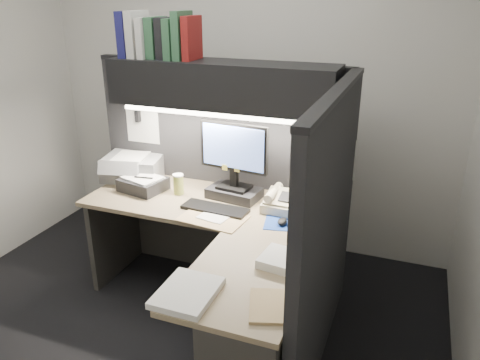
{
  "coord_description": "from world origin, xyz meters",
  "views": [
    {
      "loc": [
        1.34,
        -2.1,
        2.05
      ],
      "look_at": [
        0.35,
        0.51,
        0.94
      ],
      "focal_mm": 35.0,
      "sensor_mm": 36.0,
      "label": 1
    }
  ],
  "objects_px": {
    "printer": "(134,166)",
    "notebook_stack": "(143,184)",
    "keyboard": "(215,209)",
    "coffee_cup": "(179,185)",
    "desk": "(221,292)",
    "overhead_shelf": "(221,85)",
    "monitor": "(234,169)",
    "telephone": "(283,202)"
  },
  "relations": [
    {
      "from": "overhead_shelf",
      "to": "monitor",
      "type": "height_order",
      "value": "overhead_shelf"
    },
    {
      "from": "keyboard",
      "to": "printer",
      "type": "xyz_separation_m",
      "value": [
        -0.83,
        0.34,
        0.08
      ]
    },
    {
      "from": "overhead_shelf",
      "to": "notebook_stack",
      "type": "distance_m",
      "value": 0.93
    },
    {
      "from": "overhead_shelf",
      "to": "notebook_stack",
      "type": "relative_size",
      "value": 5.18
    },
    {
      "from": "coffee_cup",
      "to": "notebook_stack",
      "type": "relative_size",
      "value": 0.46
    },
    {
      "from": "overhead_shelf",
      "to": "monitor",
      "type": "bearing_deg",
      "value": -30.7
    },
    {
      "from": "desk",
      "to": "printer",
      "type": "height_order",
      "value": "printer"
    },
    {
      "from": "desk",
      "to": "keyboard",
      "type": "relative_size",
      "value": 3.82
    },
    {
      "from": "overhead_shelf",
      "to": "notebook_stack",
      "type": "xyz_separation_m",
      "value": [
        -0.55,
        -0.17,
        -0.73
      ]
    },
    {
      "from": "monitor",
      "to": "keyboard",
      "type": "height_order",
      "value": "monitor"
    },
    {
      "from": "monitor",
      "to": "coffee_cup",
      "type": "distance_m",
      "value": 0.43
    },
    {
      "from": "notebook_stack",
      "to": "overhead_shelf",
      "type": "bearing_deg",
      "value": 17.42
    },
    {
      "from": "desk",
      "to": "monitor",
      "type": "relative_size",
      "value": 3.16
    },
    {
      "from": "desk",
      "to": "overhead_shelf",
      "type": "xyz_separation_m",
      "value": [
        -0.3,
        0.75,
        1.06
      ]
    },
    {
      "from": "monitor",
      "to": "telephone",
      "type": "bearing_deg",
      "value": -2.19
    },
    {
      "from": "overhead_shelf",
      "to": "printer",
      "type": "height_order",
      "value": "overhead_shelf"
    },
    {
      "from": "keyboard",
      "to": "coffee_cup",
      "type": "bearing_deg",
      "value": 158.94
    },
    {
      "from": "overhead_shelf",
      "to": "desk",
      "type": "bearing_deg",
      "value": -68.21
    },
    {
      "from": "coffee_cup",
      "to": "notebook_stack",
      "type": "xyz_separation_m",
      "value": [
        -0.27,
        -0.03,
        -0.02
      ]
    },
    {
      "from": "monitor",
      "to": "desk",
      "type": "bearing_deg",
      "value": -67.65
    },
    {
      "from": "telephone",
      "to": "notebook_stack",
      "type": "distance_m",
      "value": 1.04
    },
    {
      "from": "coffee_cup",
      "to": "printer",
      "type": "relative_size",
      "value": 0.32
    },
    {
      "from": "desk",
      "to": "telephone",
      "type": "bearing_deg",
      "value": 73.41
    },
    {
      "from": "printer",
      "to": "notebook_stack",
      "type": "distance_m",
      "value": 0.29
    },
    {
      "from": "desk",
      "to": "telephone",
      "type": "height_order",
      "value": "telephone"
    },
    {
      "from": "keyboard",
      "to": "telephone",
      "type": "distance_m",
      "value": 0.45
    },
    {
      "from": "desk",
      "to": "monitor",
      "type": "bearing_deg",
      "value": 105.29
    },
    {
      "from": "desk",
      "to": "keyboard",
      "type": "bearing_deg",
      "value": 117.01
    },
    {
      "from": "printer",
      "to": "notebook_stack",
      "type": "height_order",
      "value": "printer"
    },
    {
      "from": "desk",
      "to": "overhead_shelf",
      "type": "distance_m",
      "value": 1.33
    },
    {
      "from": "notebook_stack",
      "to": "keyboard",
      "type": "bearing_deg",
      "value": -11.79
    },
    {
      "from": "printer",
      "to": "notebook_stack",
      "type": "bearing_deg",
      "value": -58.12
    },
    {
      "from": "coffee_cup",
      "to": "desk",
      "type": "bearing_deg",
      "value": -46.37
    },
    {
      "from": "telephone",
      "to": "printer",
      "type": "relative_size",
      "value": 0.59
    },
    {
      "from": "overhead_shelf",
      "to": "keyboard",
      "type": "height_order",
      "value": "overhead_shelf"
    },
    {
      "from": "desk",
      "to": "keyboard",
      "type": "xyz_separation_m",
      "value": [
        -0.23,
        0.45,
        0.3
      ]
    },
    {
      "from": "desk",
      "to": "notebook_stack",
      "type": "distance_m",
      "value": 1.08
    },
    {
      "from": "monitor",
      "to": "keyboard",
      "type": "relative_size",
      "value": 1.21
    },
    {
      "from": "overhead_shelf",
      "to": "telephone",
      "type": "height_order",
      "value": "overhead_shelf"
    },
    {
      "from": "desk",
      "to": "printer",
      "type": "xyz_separation_m",
      "value": [
        -1.06,
        0.78,
        0.37
      ]
    },
    {
      "from": "overhead_shelf",
      "to": "printer",
      "type": "xyz_separation_m",
      "value": [
        -0.75,
        0.03,
        -0.68
      ]
    },
    {
      "from": "printer",
      "to": "notebook_stack",
      "type": "xyz_separation_m",
      "value": [
        0.2,
        -0.21,
        -0.04
      ]
    }
  ]
}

